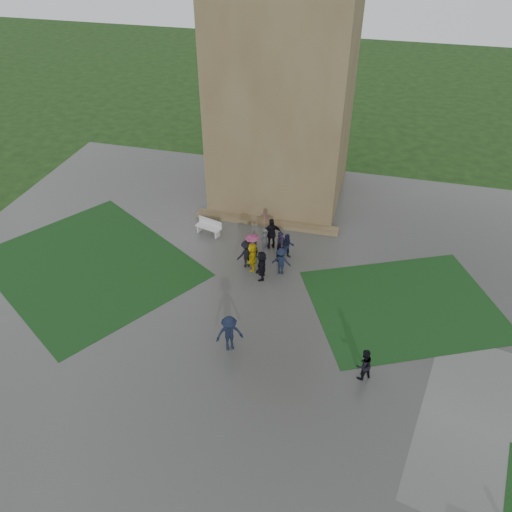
% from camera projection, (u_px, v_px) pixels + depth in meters
% --- Properties ---
extents(ground, '(120.00, 120.00, 0.00)m').
position_uv_depth(ground, '(212.00, 345.00, 22.89)').
color(ground, black).
extents(plaza, '(34.00, 34.00, 0.02)m').
position_uv_depth(plaza, '(225.00, 316.00, 24.44)').
color(plaza, '#393937').
rests_on(plaza, ground).
extents(lawn_inset_left, '(14.10, 13.46, 0.01)m').
position_uv_depth(lawn_inset_left, '(90.00, 265.00, 27.69)').
color(lawn_inset_left, black).
rests_on(lawn_inset_left, plaza).
extents(lawn_inset_right, '(11.12, 10.15, 0.01)m').
position_uv_depth(lawn_inset_right, '(404.00, 305.00, 25.05)').
color(lawn_inset_right, black).
rests_on(lawn_inset_right, plaza).
extents(tower, '(8.00, 8.00, 18.00)m').
position_uv_depth(tower, '(286.00, 55.00, 29.19)').
color(tower, brown).
rests_on(tower, ground).
extents(tower_plinth, '(9.00, 0.80, 0.22)m').
position_uv_depth(tower_plinth, '(266.00, 222.00, 31.05)').
color(tower_plinth, brown).
rests_on(tower_plinth, plaza).
extents(bench, '(1.71, 0.95, 0.94)m').
position_uv_depth(bench, '(209.00, 227.00, 29.94)').
color(bench, beige).
rests_on(bench, plaza).
extents(visitor_cluster, '(3.07, 4.24, 2.49)m').
position_uv_depth(visitor_cluster, '(265.00, 247.00, 27.15)').
color(visitor_cluster, black).
rests_on(visitor_cluster, plaza).
extents(pedestrian_mid, '(1.37, 1.11, 1.89)m').
position_uv_depth(pedestrian_mid, '(229.00, 334.00, 22.14)').
color(pedestrian_mid, black).
rests_on(pedestrian_mid, plaza).
extents(pedestrian_near, '(0.88, 0.82, 1.59)m').
position_uv_depth(pedestrian_near, '(364.00, 364.00, 20.90)').
color(pedestrian_near, black).
rests_on(pedestrian_near, plaza).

